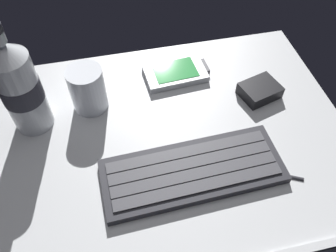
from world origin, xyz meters
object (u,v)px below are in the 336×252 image
(handheld_device, at_px, (176,73))
(juice_cup, at_px, (88,90))
(charger_block, at_px, (260,90))
(stylus_pen, at_px, (274,173))
(water_bottle, at_px, (19,87))
(keyboard, at_px, (192,171))

(handheld_device, distance_m, juice_cup, 0.18)
(handheld_device, height_order, charger_block, charger_block)
(handheld_device, xyz_separation_m, stylus_pen, (0.10, -0.26, -0.00))
(water_bottle, height_order, stylus_pen, water_bottle)
(keyboard, relative_size, charger_block, 4.19)
(juice_cup, xyz_separation_m, charger_block, (0.32, -0.04, -0.03))
(keyboard, height_order, juice_cup, juice_cup)
(keyboard, xyz_separation_m, stylus_pen, (0.13, -0.03, -0.00))
(charger_block, bearing_deg, keyboard, -140.27)
(juice_cup, distance_m, charger_block, 0.32)
(keyboard, height_order, charger_block, charger_block)
(keyboard, distance_m, water_bottle, 0.31)
(keyboard, relative_size, handheld_device, 2.23)
(handheld_device, relative_size, juice_cup, 1.55)
(charger_block, bearing_deg, water_bottle, 176.76)
(water_bottle, distance_m, charger_block, 0.43)
(water_bottle, relative_size, charger_block, 2.97)
(stylus_pen, bearing_deg, juice_cup, 168.44)
(juice_cup, bearing_deg, charger_block, -7.79)
(handheld_device, bearing_deg, charger_block, -31.52)
(juice_cup, bearing_deg, water_bottle, -169.11)
(water_bottle, height_order, charger_block, water_bottle)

